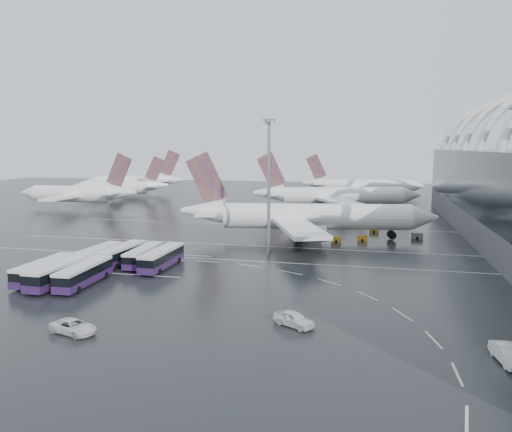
% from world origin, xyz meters
% --- Properties ---
extents(ground, '(420.00, 420.00, 0.00)m').
position_xyz_m(ground, '(0.00, 0.00, 0.00)').
color(ground, black).
rests_on(ground, ground).
extents(lane_marking_near, '(120.00, 0.25, 0.01)m').
position_xyz_m(lane_marking_near, '(0.00, -2.00, 0.01)').
color(lane_marking_near, silver).
rests_on(lane_marking_near, ground).
extents(lane_marking_mid, '(120.00, 0.25, 0.01)m').
position_xyz_m(lane_marking_mid, '(0.00, 12.00, 0.01)').
color(lane_marking_mid, silver).
rests_on(lane_marking_mid, ground).
extents(lane_marking_far, '(120.00, 0.25, 0.01)m').
position_xyz_m(lane_marking_far, '(0.00, 40.00, 0.01)').
color(lane_marking_far, silver).
rests_on(lane_marking_far, ground).
extents(bus_bay_line_south, '(28.00, 0.25, 0.01)m').
position_xyz_m(bus_bay_line_south, '(-24.00, -16.00, 0.01)').
color(bus_bay_line_south, silver).
rests_on(bus_bay_line_south, ground).
extents(bus_bay_line_north, '(28.00, 0.25, 0.01)m').
position_xyz_m(bus_bay_line_north, '(-24.00, 0.00, 0.01)').
color(bus_bay_line_north, silver).
rests_on(bus_bay_line_north, ground).
extents(airliner_main, '(58.78, 51.03, 19.92)m').
position_xyz_m(airliner_main, '(4.55, 23.09, 4.99)').
color(airliner_main, white).
rests_on(airliner_main, ground).
extents(airliner_gate_b, '(54.83, 48.61, 19.30)m').
position_xyz_m(airliner_gate_b, '(7.77, 75.25, 4.83)').
color(airliner_gate_b, white).
rests_on(airliner_gate_b, ground).
extents(airliner_gate_c, '(50.74, 46.47, 18.06)m').
position_xyz_m(airliner_gate_c, '(15.18, 125.15, 4.52)').
color(airliner_gate_c, white).
rests_on(airliner_gate_c, ground).
extents(jet_remote_west, '(43.55, 35.01, 19.07)m').
position_xyz_m(jet_remote_west, '(-77.46, 61.70, 4.92)').
color(jet_remote_west, white).
rests_on(jet_remote_west, ground).
extents(jet_remote_mid, '(39.25, 31.90, 17.34)m').
position_xyz_m(jet_remote_mid, '(-79.57, 94.83, 4.48)').
color(jet_remote_mid, white).
rests_on(jet_remote_mid, ground).
extents(jet_remote_far, '(45.27, 36.64, 19.73)m').
position_xyz_m(jet_remote_far, '(-84.52, 117.83, 5.09)').
color(jet_remote_far, white).
rests_on(jet_remote_far, ground).
extents(bus_row_near_a, '(3.32, 12.53, 3.06)m').
position_xyz_m(bus_row_near_a, '(-28.00, -10.57, 1.68)').
color(bus_row_near_a, '#2E1440').
rests_on(bus_row_near_a, ground).
extents(bus_row_near_b, '(3.66, 13.30, 3.24)m').
position_xyz_m(bus_row_near_b, '(-23.93, -9.35, 1.78)').
color(bus_row_near_b, '#2E1440').
rests_on(bus_row_near_b, ground).
extents(bus_row_near_c, '(3.44, 12.44, 3.03)m').
position_xyz_m(bus_row_near_c, '(-19.85, -8.94, 1.67)').
color(bus_row_near_c, '#2E1440').
rests_on(bus_row_near_c, ground).
extents(bus_row_near_d, '(3.24, 13.43, 3.30)m').
position_xyz_m(bus_row_near_d, '(-15.55, -10.59, 1.82)').
color(bus_row_near_d, '#2E1440').
rests_on(bus_row_near_d, ground).
extents(bus_row_far_a, '(3.22, 13.06, 3.21)m').
position_xyz_m(bus_row_far_a, '(-30.09, -22.68, 1.76)').
color(bus_row_far_a, '#2E1440').
rests_on(bus_row_far_a, ground).
extents(bus_row_far_b, '(3.64, 14.07, 3.44)m').
position_xyz_m(bus_row_far_b, '(-26.37, -23.79, 1.89)').
color(bus_row_far_b, '#2E1440').
rests_on(bus_row_far_b, ground).
extents(bus_row_far_c, '(3.61, 13.22, 3.22)m').
position_xyz_m(bus_row_far_c, '(-22.69, -23.39, 1.77)').
color(bus_row_far_c, '#2E1440').
rests_on(bus_row_far_c, ground).
extents(van_curve_a, '(6.17, 4.03, 1.58)m').
position_xyz_m(van_curve_a, '(-12.73, -41.59, 0.79)').
color(van_curve_a, silver).
rests_on(van_curve_a, ground).
extents(van_curve_b, '(5.59, 4.46, 1.78)m').
position_xyz_m(van_curve_b, '(11.24, -33.67, 0.89)').
color(van_curve_b, silver).
rests_on(van_curve_b, ground).
extents(van_curve_c, '(2.68, 5.57, 1.76)m').
position_xyz_m(van_curve_c, '(33.17, -38.90, 0.88)').
color(van_curve_c, silver).
rests_on(van_curve_c, ground).
extents(floodlight_mast, '(2.01, 2.01, 26.21)m').
position_xyz_m(floodlight_mast, '(0.30, 4.68, 16.48)').
color(floodlight_mast, gray).
rests_on(floodlight_mast, ground).
extents(gse_cart_belly_a, '(2.25, 1.33, 1.23)m').
position_xyz_m(gse_cart_belly_a, '(18.03, 22.99, 0.61)').
color(gse_cart_belly_a, '#BC7F19').
rests_on(gse_cart_belly_a, ground).
extents(gse_cart_belly_c, '(2.20, 1.30, 1.20)m').
position_xyz_m(gse_cart_belly_c, '(12.42, 20.28, 0.60)').
color(gse_cart_belly_c, '#BC7F19').
rests_on(gse_cart_belly_c, ground).
extents(gse_cart_belly_d, '(2.49, 1.47, 1.36)m').
position_xyz_m(gse_cart_belly_d, '(30.19, 28.32, 0.68)').
color(gse_cart_belly_d, slate).
rests_on(gse_cart_belly_d, ground).
extents(gse_cart_belly_e, '(2.29, 1.35, 1.25)m').
position_xyz_m(gse_cart_belly_e, '(20.58, 34.91, 0.62)').
color(gse_cart_belly_e, '#BC7F19').
rests_on(gse_cart_belly_e, ground).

